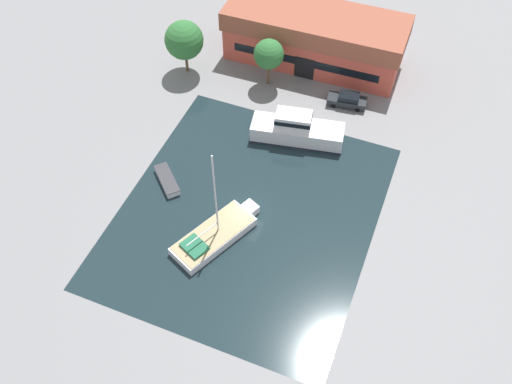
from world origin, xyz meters
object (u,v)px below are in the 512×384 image
quay_tree_near_building (269,54)px  parked_car (347,100)px  warehouse_building (315,37)px  sailboat_moored (215,235)px  quay_tree_by_water (184,40)px  motor_cruiser (296,130)px  small_dinghy (167,180)px

quay_tree_near_building → parked_car: bearing=-1.0°
warehouse_building → sailboat_moored: size_ratio=1.94×
warehouse_building → parked_car: size_ratio=4.70×
quay_tree_by_water → sailboat_moored: 25.25m
motor_cruiser → sailboat_moored: bearing=158.9°
warehouse_building → motor_cruiser: (2.58, -13.69, -1.92)m
parked_car → motor_cruiser: size_ratio=0.44×
motor_cruiser → small_dinghy: motor_cruiser is taller
warehouse_building → small_dinghy: warehouse_building is taller
warehouse_building → quay_tree_by_water: (-13.40, -7.69, 1.16)m
warehouse_building → quay_tree_by_water: bearing=-151.4°
motor_cruiser → small_dinghy: bearing=125.9°
parked_car → small_dinghy: (-13.71, -17.93, -0.42)m
warehouse_building → parked_car: bearing=-47.4°
warehouse_building → sailboat_moored: 28.97m
quay_tree_near_building → motor_cruiser: (6.05, -7.39, -2.93)m
sailboat_moored → warehouse_building: bearing=114.0°
small_dinghy → parked_car: bearing=-173.9°
quay_tree_by_water → sailboat_moored: size_ratio=0.60×
motor_cruiser → warehouse_building: bearing=-0.2°
quay_tree_by_water → motor_cruiser: size_ratio=0.65×
quay_tree_near_building → parked_car: quay_tree_near_building is taller
warehouse_building → parked_car: (6.22, -6.48, -2.45)m
quay_tree_by_water → parked_car: 19.99m
parked_car → small_dinghy: size_ratio=1.13×
warehouse_building → small_dinghy: (-7.48, -24.42, -2.87)m
parked_car → small_dinghy: parked_car is taller
sailboat_moored → motor_cruiser: (2.74, 15.15, 0.74)m
parked_car → motor_cruiser: bearing=146.0°
parked_car → sailboat_moored: 23.26m
parked_car → motor_cruiser: (-3.64, -7.21, 0.52)m
quay_tree_by_water → motor_cruiser: 17.35m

